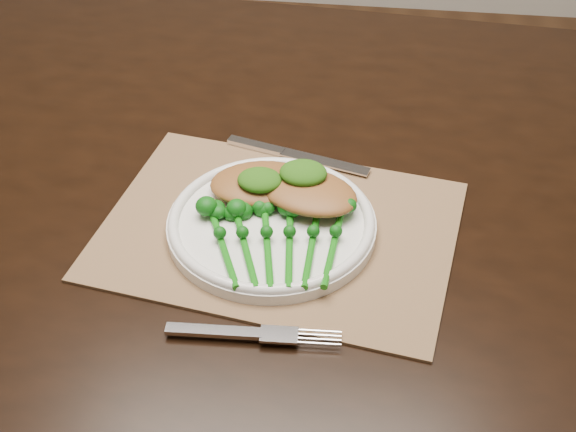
# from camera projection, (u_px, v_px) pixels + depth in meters

# --- Properties ---
(dining_table) EXTENTS (1.66, 1.02, 0.75)m
(dining_table) POSITION_uv_depth(u_px,v_px,m) (249.00, 348.00, 1.27)
(dining_table) COLOR black
(dining_table) RESTS_ON ground
(placemat) EXTENTS (0.44, 0.35, 0.00)m
(placemat) POSITION_uv_depth(u_px,v_px,m) (279.00, 230.00, 0.92)
(placemat) COLOR brown
(placemat) RESTS_ON dining_table
(dinner_plate) EXTENTS (0.24, 0.24, 0.02)m
(dinner_plate) POSITION_uv_depth(u_px,v_px,m) (272.00, 223.00, 0.91)
(dinner_plate) COLOR white
(dinner_plate) RESTS_ON placemat
(knife) EXTENTS (0.19, 0.07, 0.01)m
(knife) POSITION_uv_depth(u_px,v_px,m) (284.00, 152.00, 1.03)
(knife) COLOR silver
(knife) RESTS_ON placemat
(fork) EXTENTS (0.18, 0.03, 0.01)m
(fork) POSITION_uv_depth(u_px,v_px,m) (265.00, 334.00, 0.79)
(fork) COLOR silver
(fork) RESTS_ON placemat
(chicken_fillet_left) EXTENTS (0.14, 0.11, 0.02)m
(chicken_fillet_left) POSITION_uv_depth(u_px,v_px,m) (262.00, 184.00, 0.94)
(chicken_fillet_left) COLOR brown
(chicken_fillet_left) RESTS_ON dinner_plate
(chicken_fillet_right) EXTENTS (0.14, 0.12, 0.02)m
(chicken_fillet_right) POSITION_uv_depth(u_px,v_px,m) (308.00, 191.00, 0.92)
(chicken_fillet_right) COLOR brown
(chicken_fillet_right) RESTS_ON dinner_plate
(pesto_dollop_left) EXTENTS (0.05, 0.04, 0.02)m
(pesto_dollop_left) POSITION_uv_depth(u_px,v_px,m) (260.00, 180.00, 0.92)
(pesto_dollop_left) COLOR #174309
(pesto_dollop_left) RESTS_ON chicken_fillet_left
(pesto_dollop_right) EXTENTS (0.06, 0.05, 0.02)m
(pesto_dollop_right) POSITION_uv_depth(u_px,v_px,m) (303.00, 173.00, 0.92)
(pesto_dollop_right) COLOR #174309
(pesto_dollop_right) RESTS_ON chicken_fillet_right
(broccolini_bundle) EXTENTS (0.16, 0.18, 0.04)m
(broccolini_bundle) POSITION_uv_depth(u_px,v_px,m) (278.00, 249.00, 0.87)
(broccolini_bundle) COLOR #10680D
(broccolini_bundle) RESTS_ON dinner_plate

